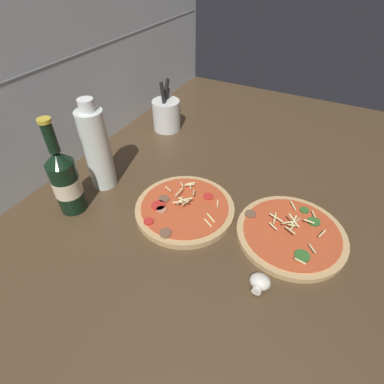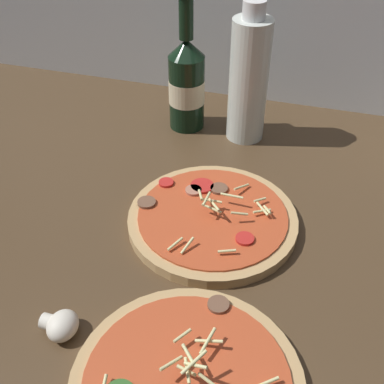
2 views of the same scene
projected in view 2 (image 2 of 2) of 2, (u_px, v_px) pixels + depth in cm
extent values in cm
cube|color=#4C3823|center=(215.00, 265.00, 64.18)|extent=(160.00, 90.00, 2.50)
cylinder|color=#C14C28|center=(187.00, 381.00, 48.39)|extent=(21.23, 21.23, 0.30)
cylinder|color=brown|center=(218.00, 305.00, 55.31)|extent=(2.54, 2.54, 0.40)
cylinder|color=beige|center=(188.00, 354.00, 47.86)|extent=(1.88, 1.91, 0.52)
cylinder|color=beige|center=(187.00, 370.00, 47.11)|extent=(1.43, 2.45, 0.91)
cylinder|color=beige|center=(186.00, 337.00, 50.67)|extent=(1.57, 2.15, 0.38)
cylinder|color=beige|center=(208.00, 341.00, 50.13)|extent=(1.10, 3.31, 0.78)
cylinder|color=beige|center=(187.00, 371.00, 47.47)|extent=(2.16, 0.76, 0.49)
cylinder|color=beige|center=(196.00, 365.00, 46.63)|extent=(2.53, 0.69, 1.13)
cylinder|color=beige|center=(265.00, 383.00, 47.37)|extent=(2.58, 2.06, 0.63)
cylinder|color=beige|center=(194.00, 362.00, 46.63)|extent=(2.16, 2.80, 1.34)
cylinder|color=beige|center=(212.00, 384.00, 46.81)|extent=(3.17, 1.22, 1.21)
cylinder|color=beige|center=(209.00, 341.00, 50.60)|extent=(3.05, 0.73, 0.90)
cylinder|color=beige|center=(167.00, 362.00, 47.80)|extent=(1.85, 2.49, 0.82)
cylinder|color=tan|center=(212.00, 220.00, 68.08)|extent=(23.94, 23.94, 1.55)
cylinder|color=#C14C28|center=(213.00, 215.00, 67.50)|extent=(21.06, 21.06, 0.30)
cylinder|color=brown|center=(219.00, 189.00, 71.52)|extent=(2.62, 2.62, 0.40)
cylinder|color=red|center=(245.00, 239.00, 63.33)|extent=(2.49, 2.49, 0.40)
cylinder|color=brown|center=(147.00, 202.00, 69.06)|extent=(2.65, 2.65, 0.40)
cylinder|color=#B7755B|center=(194.00, 190.00, 71.20)|extent=(2.44, 2.44, 0.40)
cylinder|color=red|center=(166.00, 183.00, 72.65)|extent=(2.25, 2.25, 0.40)
cylinder|color=red|center=(202.00, 186.00, 72.03)|extent=(3.49, 3.49, 0.40)
cylinder|color=beige|center=(262.00, 209.00, 67.05)|extent=(2.16, 2.21, 0.63)
cylinder|color=beige|center=(239.00, 214.00, 65.24)|extent=(2.36, 1.21, 0.84)
cylinder|color=beige|center=(227.00, 251.00, 61.04)|extent=(2.31, 1.16, 0.45)
cylinder|color=beige|center=(200.00, 195.00, 66.78)|extent=(1.35, 2.43, 0.67)
cylinder|color=beige|center=(187.00, 246.00, 61.74)|extent=(1.32, 2.59, 1.24)
cylinder|color=beige|center=(229.00, 195.00, 67.95)|extent=(3.30, 0.51, 0.44)
cylinder|color=beige|center=(175.00, 244.00, 62.10)|extent=(1.56, 2.53, 0.64)
cylinder|color=beige|center=(262.00, 211.00, 67.04)|extent=(2.41, 1.84, 0.63)
cylinder|color=beige|center=(260.00, 200.00, 68.59)|extent=(1.68, 1.66, 0.57)
cylinder|color=beige|center=(212.00, 208.00, 66.13)|extent=(3.04, 1.03, 0.59)
cylinder|color=beige|center=(267.00, 210.00, 67.04)|extent=(1.49, 2.26, 0.94)
cylinder|color=beige|center=(212.00, 201.00, 67.42)|extent=(2.73, 0.61, 0.50)
cylinder|color=beige|center=(207.00, 199.00, 65.84)|extent=(0.59, 2.80, 0.54)
cylinder|color=beige|center=(214.00, 205.00, 65.98)|extent=(2.28, 2.72, 0.77)
cylinder|color=beige|center=(241.00, 187.00, 70.98)|extent=(1.96, 2.71, 0.98)
cylinder|color=black|center=(187.00, 92.00, 85.32)|extent=(6.33, 6.33, 13.38)
cone|color=black|center=(186.00, 48.00, 80.15)|extent=(6.33, 6.33, 3.04)
cylinder|color=black|center=(186.00, 18.00, 77.05)|extent=(2.41, 2.41, 6.76)
cylinder|color=beige|center=(187.00, 91.00, 85.15)|extent=(6.39, 6.39, 4.28)
cylinder|color=silver|center=(248.00, 82.00, 80.17)|extent=(6.57, 6.57, 20.95)
cylinder|color=white|center=(254.00, 10.00, 72.66)|extent=(3.62, 3.62, 2.86)
cylinder|color=white|center=(50.00, 322.00, 53.91)|extent=(1.82, 1.82, 1.82)
ellipsoid|color=silver|center=(63.00, 326.00, 53.55)|extent=(3.44, 4.05, 2.84)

